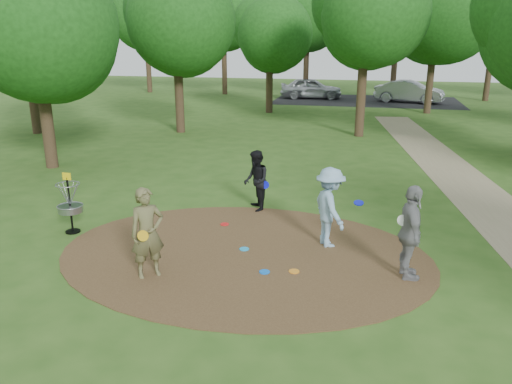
# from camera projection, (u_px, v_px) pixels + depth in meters

# --- Properties ---
(ground) EXTENTS (100.00, 100.00, 0.00)m
(ground) POSITION_uv_depth(u_px,v_px,m) (244.00, 254.00, 11.22)
(ground) COLOR #2D5119
(ground) RESTS_ON ground
(dirt_clearing) EXTENTS (8.40, 8.40, 0.02)m
(dirt_clearing) POSITION_uv_depth(u_px,v_px,m) (244.00, 254.00, 11.22)
(dirt_clearing) COLOR #47301C
(dirt_clearing) RESTS_ON ground
(parking_lot) EXTENTS (14.00, 8.00, 0.01)m
(parking_lot) POSITION_uv_depth(u_px,v_px,m) (366.00, 101.00, 38.69)
(parking_lot) COLOR black
(parking_lot) RESTS_ON ground
(player_observer_with_disc) EXTENTS (0.81, 0.78, 1.87)m
(player_observer_with_disc) POSITION_uv_depth(u_px,v_px,m) (147.00, 233.00, 9.92)
(player_observer_with_disc) COLOR brown
(player_observer_with_disc) RESTS_ON ground
(player_throwing_with_disc) EXTENTS (1.36, 1.40, 1.87)m
(player_throwing_with_disc) POSITION_uv_depth(u_px,v_px,m) (330.00, 207.00, 11.42)
(player_throwing_with_disc) COLOR #89B0CC
(player_throwing_with_disc) RESTS_ON ground
(player_walking_with_disc) EXTENTS (0.92, 1.02, 1.71)m
(player_walking_with_disc) POSITION_uv_depth(u_px,v_px,m) (256.00, 181.00, 13.86)
(player_walking_with_disc) COLOR black
(player_walking_with_disc) RESTS_ON ground
(player_waiting_with_disc) EXTENTS (0.65, 1.20, 1.95)m
(player_waiting_with_disc) POSITION_uv_depth(u_px,v_px,m) (410.00, 233.00, 9.82)
(player_waiting_with_disc) COLOR gray
(player_waiting_with_disc) RESTS_ON ground
(disc_ground_cyan) EXTENTS (0.22, 0.22, 0.02)m
(disc_ground_cyan) POSITION_uv_depth(u_px,v_px,m) (244.00, 249.00, 11.41)
(disc_ground_cyan) COLOR #1CA0E1
(disc_ground_cyan) RESTS_ON dirt_clearing
(disc_ground_blue) EXTENTS (0.22, 0.22, 0.02)m
(disc_ground_blue) POSITION_uv_depth(u_px,v_px,m) (265.00, 272.00, 10.30)
(disc_ground_blue) COLOR blue
(disc_ground_blue) RESTS_ON dirt_clearing
(disc_ground_red) EXTENTS (0.22, 0.22, 0.02)m
(disc_ground_red) POSITION_uv_depth(u_px,v_px,m) (225.00, 224.00, 12.93)
(disc_ground_red) COLOR red
(disc_ground_red) RESTS_ON dirt_clearing
(car_left) EXTENTS (5.06, 2.59, 1.65)m
(car_left) POSITION_uv_depth(u_px,v_px,m) (311.00, 88.00, 39.76)
(car_left) COLOR #A4A7AC
(car_left) RESTS_ON ground
(car_right) EXTENTS (5.25, 2.88, 1.64)m
(car_right) POSITION_uv_depth(u_px,v_px,m) (409.00, 92.00, 37.25)
(car_right) COLOR #999AA0
(car_right) RESTS_ON ground
(disc_ground_orange) EXTENTS (0.22, 0.22, 0.02)m
(disc_ground_orange) POSITION_uv_depth(u_px,v_px,m) (294.00, 271.00, 10.32)
(disc_ground_orange) COLOR orange
(disc_ground_orange) RESTS_ON dirt_clearing
(disc_golf_basket) EXTENTS (0.63, 0.63, 1.54)m
(disc_golf_basket) POSITION_uv_depth(u_px,v_px,m) (69.00, 199.00, 12.23)
(disc_golf_basket) COLOR black
(disc_golf_basket) RESTS_ON ground
(tree_ring) EXTENTS (37.12, 45.83, 9.70)m
(tree_ring) POSITION_uv_depth(u_px,v_px,m) (350.00, 22.00, 18.41)
(tree_ring) COLOR #332316
(tree_ring) RESTS_ON ground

